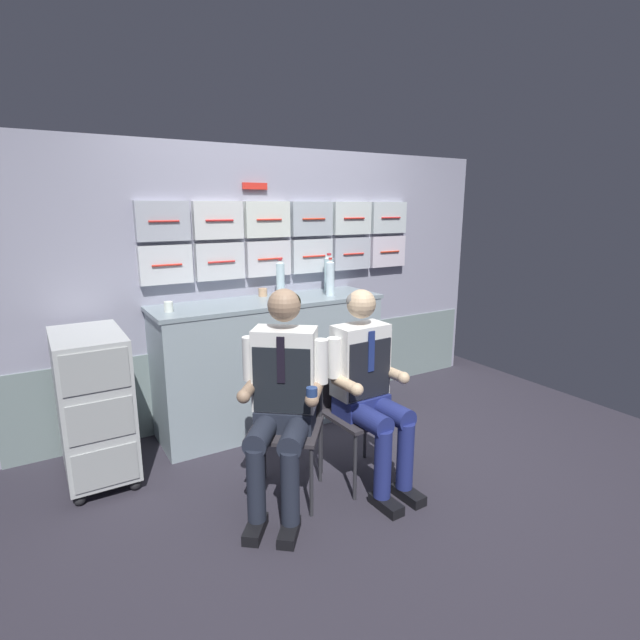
% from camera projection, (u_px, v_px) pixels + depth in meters
% --- Properties ---
extents(ground, '(4.80, 4.80, 0.04)m').
position_uv_depth(ground, '(374.00, 480.00, 3.15)').
color(ground, '#2C2933').
extents(galley_bulkhead, '(4.20, 0.14, 2.15)m').
position_uv_depth(galley_bulkhead, '(278.00, 282.00, 4.04)').
color(galley_bulkhead, '#9797AC').
rests_on(galley_bulkhead, ground).
extents(galley_counter, '(1.78, 0.53, 1.00)m').
position_uv_depth(galley_counter, '(271.00, 362.00, 3.83)').
color(galley_counter, '#91A2AA').
rests_on(galley_counter, ground).
extents(service_trolley, '(0.40, 0.65, 0.95)m').
position_uv_depth(service_trolley, '(94.00, 402.00, 3.04)').
color(service_trolley, black).
rests_on(service_trolley, ground).
extents(folding_chair_left, '(0.56, 0.56, 0.84)m').
position_uv_depth(folding_chair_left, '(289.00, 409.00, 2.92)').
color(folding_chair_left, '#2D2D33').
rests_on(folding_chair_left, ground).
extents(crew_member_left, '(0.63, 0.67, 1.26)m').
position_uv_depth(crew_member_left, '(282.00, 391.00, 2.73)').
color(crew_member_left, black).
rests_on(crew_member_left, ground).
extents(folding_chair_center, '(0.41, 0.42, 0.84)m').
position_uv_depth(folding_chair_center, '(352.00, 396.00, 3.11)').
color(folding_chair_center, '#2D2D33').
rests_on(folding_chair_center, ground).
extents(crew_member_center, '(0.48, 0.59, 1.22)m').
position_uv_depth(crew_member_center, '(369.00, 382.00, 2.94)').
color(crew_member_center, black).
rests_on(crew_member_center, ground).
extents(water_bottle_clear, '(0.08, 0.08, 0.32)m').
position_uv_depth(water_bottle_clear, '(329.00, 273.00, 4.08)').
color(water_bottle_clear, silver).
rests_on(water_bottle_clear, galley_counter).
extents(sparkling_bottle_green, '(0.07, 0.07, 0.30)m').
position_uv_depth(sparkling_bottle_green, '(330.00, 277.00, 3.88)').
color(sparkling_bottle_green, silver).
rests_on(sparkling_bottle_green, galley_counter).
extents(water_bottle_blue_cap, '(0.07, 0.07, 0.30)m').
position_uv_depth(water_bottle_blue_cap, '(280.00, 278.00, 3.83)').
color(water_bottle_blue_cap, silver).
rests_on(water_bottle_blue_cap, galley_counter).
extents(coffee_cup_white, '(0.06, 0.06, 0.06)m').
position_uv_depth(coffee_cup_white, '(277.00, 296.00, 3.69)').
color(coffee_cup_white, white).
rests_on(coffee_cup_white, galley_counter).
extents(paper_cup_tan, '(0.07, 0.07, 0.06)m').
position_uv_depth(paper_cup_tan, '(263.00, 292.00, 3.87)').
color(paper_cup_tan, tan).
rests_on(paper_cup_tan, galley_counter).
extents(coffee_cup_spare, '(0.06, 0.06, 0.07)m').
position_uv_depth(coffee_cup_spare, '(169.00, 306.00, 3.30)').
color(coffee_cup_spare, white).
rests_on(coffee_cup_spare, galley_counter).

